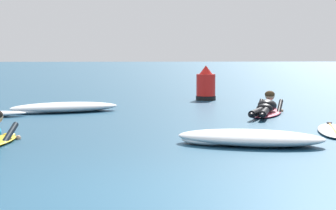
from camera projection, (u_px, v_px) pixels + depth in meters
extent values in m
plane|color=navy|center=(138.00, 107.00, 16.45)|extent=(120.00, 120.00, 0.00)
ellipsoid|color=yellow|center=(9.00, 135.00, 10.81)|extent=(0.24, 0.24, 0.06)
cylinder|color=black|center=(9.00, 135.00, 10.24)|extent=(0.21, 0.58, 0.33)
sphere|color=tan|center=(18.00, 138.00, 10.60)|extent=(0.09, 0.09, 0.09)
ellipsoid|color=#E54C66|center=(267.00, 113.00, 14.56)|extent=(1.20, 2.09, 0.07)
ellipsoid|color=#E54C66|center=(273.00, 109.00, 15.47)|extent=(0.26, 0.26, 0.06)
ellipsoid|color=black|center=(267.00, 105.00, 14.59)|extent=(0.61, 0.81, 0.35)
ellipsoid|color=black|center=(265.00, 108.00, 14.20)|extent=(0.41, 0.38, 0.20)
cylinder|color=black|center=(256.00, 112.00, 13.64)|extent=(0.48, 0.89, 0.14)
ellipsoid|color=black|center=(252.00, 114.00, 13.21)|extent=(0.17, 0.24, 0.08)
cylinder|color=black|center=(264.00, 112.00, 13.60)|extent=(0.38, 0.91, 0.14)
ellipsoid|color=black|center=(262.00, 115.00, 13.16)|extent=(0.17, 0.24, 0.08)
cylinder|color=black|center=(260.00, 107.00, 15.03)|extent=(0.29, 0.62, 0.35)
sphere|color=tan|center=(262.00, 110.00, 15.42)|extent=(0.09, 0.09, 0.09)
cylinder|color=black|center=(280.00, 108.00, 14.89)|extent=(0.29, 0.62, 0.35)
sphere|color=tan|center=(281.00, 111.00, 15.26)|extent=(0.09, 0.09, 0.09)
sphere|color=tan|center=(270.00, 96.00, 14.97)|extent=(0.21, 0.21, 0.21)
ellipsoid|color=#47331E|center=(270.00, 94.00, 14.95)|extent=(0.27, 0.26, 0.16)
ellipsoid|color=white|center=(333.00, 130.00, 11.49)|extent=(0.93, 2.11, 0.07)
cube|color=orange|center=(333.00, 128.00, 11.49)|extent=(0.40, 1.71, 0.01)
cone|color=black|center=(329.00, 126.00, 12.32)|extent=(0.12, 0.12, 0.16)
ellipsoid|color=white|center=(250.00, 138.00, 9.93)|extent=(2.37, 1.65, 0.23)
ellipsoid|color=white|center=(289.00, 140.00, 9.92)|extent=(0.87, 0.66, 0.16)
ellipsoid|color=white|center=(205.00, 140.00, 10.02)|extent=(0.92, 0.86, 0.13)
ellipsoid|color=white|center=(65.00, 107.00, 15.17)|extent=(2.61, 1.69, 0.22)
ellipsoid|color=white|center=(89.00, 107.00, 15.54)|extent=(0.99, 0.84, 0.16)
ellipsoid|color=white|center=(33.00, 111.00, 14.79)|extent=(0.97, 0.68, 0.12)
cylinder|color=red|center=(206.00, 87.00, 18.70)|extent=(0.52, 0.52, 0.72)
cone|color=red|center=(206.00, 70.00, 18.66)|extent=(0.37, 0.37, 0.24)
cylinder|color=black|center=(206.00, 98.00, 18.73)|extent=(0.55, 0.55, 0.12)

